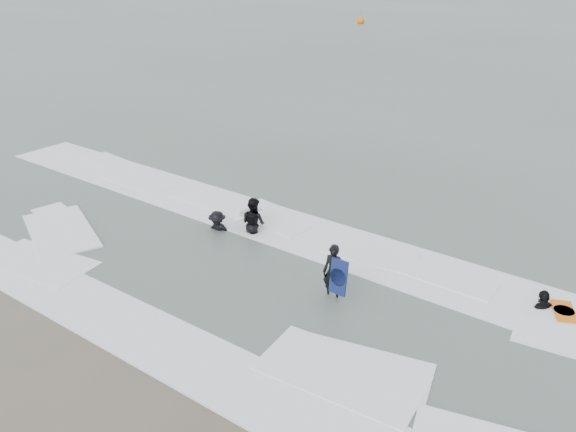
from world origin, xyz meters
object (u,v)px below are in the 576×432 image
Objects in this scene: surfer_centre at (332,298)px; surfer_wading at (254,233)px; surfer_breaker at (218,232)px; buoy at (361,21)px; surfer_right_near at (542,308)px.

surfer_centre is 4.53m from surfer_wading.
surfer_breaker is 0.96× the size of buoy.
surfer_wading reaches higher than surfer_breaker.
surfer_centre is 0.96× the size of buoy.
surfer_breaker is (-5.15, 1.14, 0.00)m from surfer_centre.
surfer_breaker is at bearing 38.73° from surfer_wading.
surfer_centre is at bearing -25.88° from surfer_right_near.
surfer_wading is (-4.16, 1.79, 0.00)m from surfer_centre.
surfer_right_near is 1.02× the size of buoy.
surfer_right_near is (8.78, 0.99, 0.00)m from surfer_wading.
buoy is at bearing -113.54° from surfer_right_near.
surfer_right_near is at bearing -56.59° from buoy.
surfer_breaker is at bearing 161.74° from surfer_centre.
surfer_wading is at bearing -50.49° from surfer_right_near.
buoy is (-37.00, 56.08, 0.42)m from surfer_right_near.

